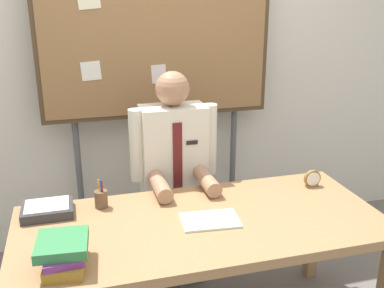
{
  "coord_description": "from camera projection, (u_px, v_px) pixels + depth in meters",
  "views": [
    {
      "loc": [
        -0.59,
        -1.94,
        1.84
      ],
      "look_at": [
        0.0,
        0.19,
        1.08
      ],
      "focal_mm": 41.98,
      "sensor_mm": 36.0,
      "label": 1
    }
  ],
  "objects": [
    {
      "name": "pen_holder",
      "position": [
        101.0,
        199.0,
        2.41
      ],
      "size": [
        0.07,
        0.07,
        0.16
      ],
      "color": "brown",
      "rests_on": "desk"
    },
    {
      "name": "open_notebook",
      "position": [
        210.0,
        220.0,
        2.27
      ],
      "size": [
        0.31,
        0.22,
        0.01
      ],
      "primitive_type": "cube",
      "rotation": [
        0.0,
        0.0,
        -0.09
      ],
      "color": "silver",
      "rests_on": "desk"
    },
    {
      "name": "book_stack",
      "position": [
        64.0,
        253.0,
        1.88
      ],
      "size": [
        0.23,
        0.26,
        0.13
      ],
      "color": "olive",
      "rests_on": "desk"
    },
    {
      "name": "paper_tray",
      "position": [
        47.0,
        210.0,
        2.34
      ],
      "size": [
        0.26,
        0.2,
        0.06
      ],
      "color": "#333338",
      "rests_on": "desk"
    },
    {
      "name": "bulletin_board",
      "position": [
        157.0,
        41.0,
        2.99
      ],
      "size": [
        1.58,
        0.09,
        2.1
      ],
      "color": "#4C3823",
      "rests_on": "ground_plane"
    },
    {
      "name": "person",
      "position": [
        174.0,
        188.0,
        2.87
      ],
      "size": [
        0.55,
        0.56,
        1.39
      ],
      "color": "#2D2D33",
      "rests_on": "ground_plane"
    },
    {
      "name": "back_wall",
      "position": [
        152.0,
        63.0,
        3.23
      ],
      "size": [
        6.4,
        0.08,
        2.7
      ],
      "primitive_type": "cube",
      "color": "silver",
      "rests_on": "ground_plane"
    },
    {
      "name": "desk_clock",
      "position": [
        312.0,
        179.0,
        2.66
      ],
      "size": [
        0.1,
        0.04,
        0.1
      ],
      "color": "olive",
      "rests_on": "desk"
    },
    {
      "name": "desk",
      "position": [
        202.0,
        234.0,
        2.31
      ],
      "size": [
        1.87,
        0.84,
        0.73
      ],
      "color": "#9E754C",
      "rests_on": "ground_plane"
    }
  ]
}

